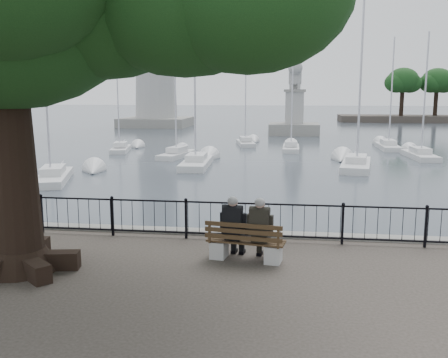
% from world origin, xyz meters
% --- Properties ---
extents(harbor, '(260.00, 260.00, 1.20)m').
position_xyz_m(harbor, '(0.00, 3.00, -0.50)').
color(harbor, gray).
rests_on(harbor, ground).
extents(railing, '(22.06, 0.06, 1.00)m').
position_xyz_m(railing, '(0.00, 2.50, 0.56)').
color(railing, black).
rests_on(railing, ground).
extents(bench, '(1.83, 0.79, 0.93)m').
position_xyz_m(bench, '(0.70, 0.94, 0.33)').
color(bench, '#9A9996').
rests_on(bench, ground).
extents(person_left, '(0.48, 0.77, 1.48)m').
position_xyz_m(person_left, '(0.43, 1.08, 0.68)').
color(person_left, black).
rests_on(person_left, ground).
extents(person_right, '(0.48, 0.77, 1.48)m').
position_xyz_m(person_right, '(1.04, 0.99, 0.68)').
color(person_right, black).
rests_on(person_right, ground).
extents(lighthouse, '(9.62, 9.62, 29.57)m').
position_xyz_m(lighthouse, '(-18.00, 62.00, 11.42)').
color(lighthouse, gray).
rests_on(lighthouse, ground).
extents(lion_monument, '(5.80, 5.80, 8.61)m').
position_xyz_m(lion_monument, '(2.00, 49.94, 1.15)').
color(lion_monument, gray).
rests_on(lion_monument, ground).
extents(sailboat_a, '(3.18, 5.71, 10.58)m').
position_xyz_m(sailboat_a, '(-11.23, 15.61, -0.69)').
color(sailboat_a, silver).
rests_on(sailboat_a, ground).
extents(sailboat_b, '(1.95, 5.99, 12.14)m').
position_xyz_m(sailboat_b, '(-4.49, 22.23, -0.66)').
color(sailboat_b, silver).
rests_on(sailboat_b, ground).
extents(sailboat_c, '(2.66, 6.31, 11.12)m').
position_xyz_m(sailboat_c, '(5.87, 22.73, -0.69)').
color(sailboat_c, silver).
rests_on(sailboat_c, ground).
extents(sailboat_d, '(1.76, 5.40, 9.33)m').
position_xyz_m(sailboat_d, '(11.25, 28.63, -0.71)').
color(sailboat_d, silver).
rests_on(sailboat_d, ground).
extents(sailboat_e, '(2.26, 4.80, 10.88)m').
position_xyz_m(sailboat_e, '(-12.42, 30.04, -0.66)').
color(sailboat_e, silver).
rests_on(sailboat_e, ground).
extents(sailboat_f, '(1.37, 4.86, 9.54)m').
position_xyz_m(sailboat_f, '(1.70, 32.54, -0.70)').
color(sailboat_f, silver).
rests_on(sailboat_f, ground).
extents(sailboat_g, '(1.47, 5.30, 9.65)m').
position_xyz_m(sailboat_g, '(10.07, 34.89, -0.71)').
color(sailboat_g, silver).
rests_on(sailboat_g, ground).
extents(sailboat_h, '(2.30, 4.95, 11.12)m').
position_xyz_m(sailboat_h, '(-2.54, 36.54, -0.65)').
color(sailboat_h, silver).
rests_on(sailboat_h, ground).
extents(sailboat_i, '(2.25, 5.08, 10.80)m').
position_xyz_m(sailboat_i, '(-6.86, 26.85, -0.67)').
color(sailboat_i, silver).
rests_on(sailboat_i, ground).
extents(far_shore, '(30.00, 8.60, 9.18)m').
position_xyz_m(far_shore, '(25.54, 79.46, 3.00)').
color(far_shore, '#332C27').
rests_on(far_shore, ground).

